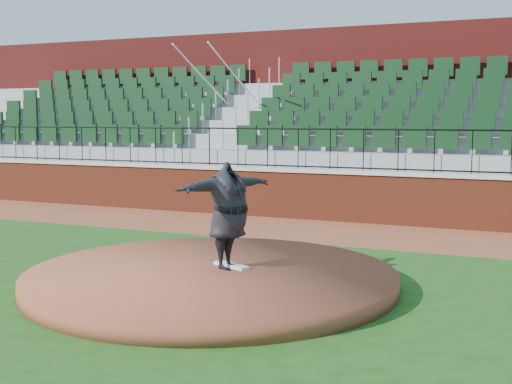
# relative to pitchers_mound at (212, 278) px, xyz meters

# --- Properties ---
(ground) EXTENTS (90.00, 90.00, 0.00)m
(ground) POSITION_rel_pitchers_mound_xyz_m (0.02, 0.15, -0.12)
(ground) COLOR #1B4A15
(ground) RESTS_ON ground
(warning_track) EXTENTS (34.00, 3.20, 0.01)m
(warning_track) POSITION_rel_pitchers_mound_xyz_m (0.02, 5.55, -0.12)
(warning_track) COLOR brown
(warning_track) RESTS_ON ground
(field_wall) EXTENTS (34.00, 0.35, 1.20)m
(field_wall) POSITION_rel_pitchers_mound_xyz_m (0.02, 7.15, 0.47)
(field_wall) COLOR maroon
(field_wall) RESTS_ON ground
(wall_cap) EXTENTS (34.00, 0.45, 0.10)m
(wall_cap) POSITION_rel_pitchers_mound_xyz_m (0.02, 7.15, 1.12)
(wall_cap) COLOR #B7B7B7
(wall_cap) RESTS_ON field_wall
(wall_railing) EXTENTS (34.00, 0.05, 1.00)m
(wall_railing) POSITION_rel_pitchers_mound_xyz_m (0.02, 7.15, 1.67)
(wall_railing) COLOR black
(wall_railing) RESTS_ON wall_cap
(seating_stands) EXTENTS (34.00, 5.10, 4.60)m
(seating_stands) POSITION_rel_pitchers_mound_xyz_m (0.02, 9.87, 2.18)
(seating_stands) COLOR gray
(seating_stands) RESTS_ON ground
(concourse_wall) EXTENTS (34.00, 0.50, 5.50)m
(concourse_wall) POSITION_rel_pitchers_mound_xyz_m (0.02, 12.67, 2.62)
(concourse_wall) COLOR maroon
(concourse_wall) RESTS_ON ground
(pitchers_mound) EXTENTS (5.72, 5.72, 0.25)m
(pitchers_mound) POSITION_rel_pitchers_mound_xyz_m (0.00, 0.00, 0.00)
(pitchers_mound) COLOR brown
(pitchers_mound) RESTS_ON ground
(pitching_rubber) EXTENTS (0.70, 0.43, 0.05)m
(pitching_rubber) POSITION_rel_pitchers_mound_xyz_m (0.17, 0.35, 0.15)
(pitching_rubber) COLOR white
(pitching_rubber) RESTS_ON pitchers_mound
(pitcher) EXTENTS (1.11, 2.13, 1.67)m
(pitcher) POSITION_rel_pitchers_mound_xyz_m (0.20, 0.21, 0.96)
(pitcher) COLOR black
(pitcher) RESTS_ON pitchers_mound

